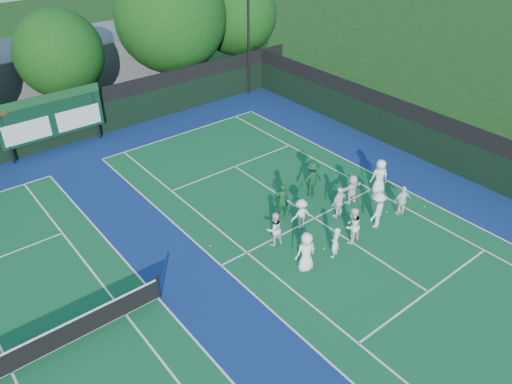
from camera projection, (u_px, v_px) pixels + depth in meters
ground at (330, 228)px, 23.24m from camera, size 120.00×120.00×0.00m
court_apron at (211, 271)px, 20.74m from camera, size 34.00×32.00×0.01m
near_court at (315, 218)px, 23.89m from camera, size 11.05×23.85×0.01m
left_court at (12, 372)px, 16.52m from camera, size 11.05×23.85×0.01m
back_fence at (68, 122)px, 29.86m from camera, size 34.00×0.08×3.00m
divider_fence_right at (431, 140)px, 27.91m from camera, size 0.08×32.00×3.00m
scoreboard at (51, 116)px, 28.61m from camera, size 6.00×0.21×3.55m
clubhouse at (79, 65)px, 36.88m from camera, size 18.00×6.00×4.00m
light_pole_right at (248, 6)px, 34.11m from camera, size 1.20×0.30×10.12m
tennis_net at (8, 362)px, 16.26m from camera, size 11.30×0.10×1.10m
tree_c at (62, 55)px, 31.47m from camera, size 5.52×5.52×7.16m
tree_d at (172, 19)px, 35.20m from camera, size 7.86×7.86×9.41m
tree_e at (237, 15)px, 38.55m from camera, size 6.26×6.26×7.98m
tennis_ball_0 at (324, 248)px, 21.92m from camera, size 0.07×0.07×0.07m
tennis_ball_1 at (341, 205)px, 24.76m from camera, size 0.07×0.07×0.07m
tennis_ball_2 at (424, 207)px, 24.68m from camera, size 0.07×0.07×0.07m
tennis_ball_3 at (210, 246)px, 22.08m from camera, size 0.07×0.07×0.07m
tennis_ball_4 at (292, 205)px, 24.78m from camera, size 0.07×0.07×0.07m
tennis_ball_5 at (386, 211)px, 24.32m from camera, size 0.07×0.07×0.07m
player_front_0 at (306, 252)px, 20.36m from camera, size 0.99×0.74×1.83m
player_front_1 at (335, 242)px, 21.16m from camera, size 0.63×0.52×1.47m
player_front_2 at (352, 225)px, 21.93m from camera, size 0.89×0.72×1.76m
player_front_3 at (377, 210)px, 22.91m from camera, size 1.34×1.03×1.84m
player_front_4 at (402, 201)px, 23.79m from camera, size 0.99×0.67×1.56m
player_back_0 at (274, 229)px, 21.83m from camera, size 0.91×0.77×1.63m
player_back_1 at (301, 214)px, 22.88m from camera, size 1.06×0.72×1.53m
player_back_2 at (339, 202)px, 23.59m from camera, size 0.97×0.42×1.64m
player_back_3 at (352, 189)px, 24.66m from camera, size 1.48×0.58×1.55m
player_back_4 at (380, 176)px, 25.38m from camera, size 1.07×0.89×1.86m
coach_left at (282, 200)px, 23.59m from camera, size 0.76×0.61×1.80m
coach_right at (312, 178)px, 25.13m from camera, size 1.35×0.89×1.95m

